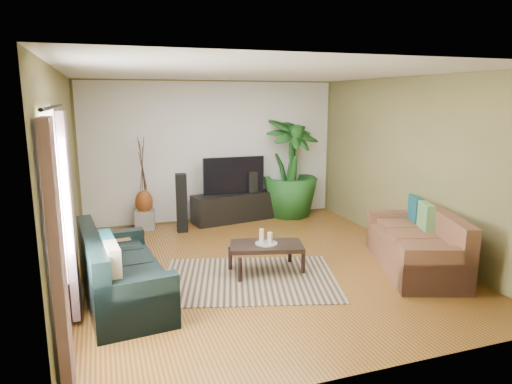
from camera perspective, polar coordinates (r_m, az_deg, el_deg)
name	(u,v)px	position (r m, az deg, el deg)	size (l,w,h in m)	color
floor	(261,266)	(6.65, 0.57, -9.23)	(5.50, 5.50, 0.00)	#955C26
ceiling	(261,73)	(6.21, 0.62, 14.70)	(5.50, 5.50, 0.00)	white
wall_back	(213,152)	(8.91, -5.37, 5.06)	(5.00, 5.00, 0.00)	olive
wall_front	(373,225)	(3.87, 14.40, -4.07)	(5.00, 5.00, 0.00)	olive
wall_left	(65,185)	(5.95, -22.72, 0.86)	(5.50, 5.50, 0.00)	olive
wall_right	(412,165)	(7.50, 18.93, 3.22)	(5.50, 5.50, 0.00)	olive
backwall_panel	(213,152)	(8.90, -5.35, 5.05)	(4.90, 4.90, 0.00)	white
window_pane	(56,211)	(4.38, -23.71, -2.21)	(1.80, 1.80, 0.00)	white
curtain_near	(58,267)	(3.72, -23.49, -8.57)	(0.08, 0.35, 2.20)	gray
curtain_far	(69,217)	(5.16, -22.31, -2.95)	(0.08, 0.35, 2.20)	gray
curtain_rod	(53,107)	(4.26, -24.04, 9.67)	(0.03, 0.03, 1.90)	black
sofa_left	(123,266)	(5.69, -16.31, -8.86)	(1.96, 0.84, 0.85)	black
sofa_right	(414,239)	(6.82, 19.19, -5.59)	(1.98, 0.89, 0.85)	brown
area_rug	(250,279)	(6.19, -0.76, -10.82)	(2.30, 1.63, 0.01)	#9E815D
coffee_table	(266,258)	(6.37, 1.30, -8.24)	(0.99, 0.54, 0.40)	black
candle_tray	(266,243)	(6.30, 1.31, -6.45)	(0.31, 0.31, 0.01)	gray
candle_tall	(262,236)	(6.28, 0.70, -5.51)	(0.06, 0.06, 0.20)	beige
candle_mid	(270,238)	(6.26, 1.79, -5.80)	(0.06, 0.06, 0.15)	beige
candle_short	(270,237)	(6.36, 1.72, -5.63)	(0.06, 0.06, 0.13)	white
tv_stand	(234,207)	(8.94, -2.75, -1.88)	(1.65, 0.49, 0.55)	black
television	(234,175)	(8.82, -2.79, 2.10)	(1.21, 0.07, 0.71)	black
speaker_left	(182,203)	(8.27, -9.28, -1.36)	(0.19, 0.21, 1.05)	black
speaker_right	(252,195)	(9.00, -0.50, -0.43)	(0.17, 0.19, 0.96)	black
potted_plant	(290,168)	(9.19, 4.28, 3.07)	(1.12, 1.12, 1.99)	#1A4C19
plant_pot	(289,209)	(9.36, 4.20, -2.10)	(0.37, 0.37, 0.29)	black
pedestal	(145,219)	(8.66, -13.71, -3.35)	(0.35, 0.35, 0.35)	#969693
vase	(144,202)	(8.58, -13.81, -1.21)	(0.32, 0.32, 0.44)	brown
side_table	(111,256)	(6.59, -17.66, -7.59)	(0.49, 0.49, 0.52)	#955730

